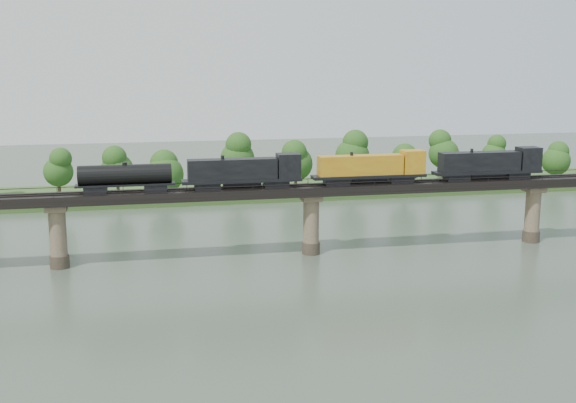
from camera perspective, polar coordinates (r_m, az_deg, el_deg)
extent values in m
plane|color=#344234|center=(92.52, 6.19, -8.97)|extent=(400.00, 400.00, 0.00)
cube|color=#2C4B1E|center=(172.51, -2.43, 0.88)|extent=(300.00, 24.00, 1.60)
cylinder|color=#473A2D|center=(117.39, -17.59, -4.53)|extent=(3.00, 3.00, 2.00)
cylinder|color=#79674F|center=(116.29, -17.72, -2.39)|extent=(2.60, 2.60, 9.00)
cube|color=#79674F|center=(115.45, -17.84, -0.46)|extent=(3.20, 3.20, 1.00)
cylinder|color=#473A2D|center=(119.78, 1.82, -3.68)|extent=(3.00, 3.00, 2.00)
cylinder|color=#79674F|center=(118.70, 1.84, -1.58)|extent=(2.60, 2.60, 9.00)
cube|color=#79674F|center=(117.87, 1.85, 0.31)|extent=(3.20, 3.20, 1.00)
cylinder|color=#473A2D|center=(134.59, 18.64, -2.60)|extent=(3.00, 3.00, 2.00)
cylinder|color=#79674F|center=(133.62, 18.76, -0.73)|extent=(2.60, 2.60, 9.00)
cube|color=#79674F|center=(132.89, 18.87, 0.96)|extent=(3.20, 3.20, 1.00)
cube|color=black|center=(117.64, 1.85, 0.91)|extent=(220.00, 5.00, 1.50)
cube|color=black|center=(116.78, 1.94, 1.25)|extent=(220.00, 0.12, 0.16)
cube|color=black|center=(118.21, 1.77, 1.37)|extent=(220.00, 0.12, 0.16)
cube|color=black|center=(115.09, 2.14, 1.41)|extent=(220.00, 0.10, 0.10)
cube|color=black|center=(119.69, 1.59, 1.80)|extent=(220.00, 0.10, 0.10)
cube|color=black|center=(115.15, 2.13, 1.24)|extent=(0.08, 0.08, 0.70)
cube|color=black|center=(119.75, 1.59, 1.63)|extent=(0.08, 0.08, 0.70)
cylinder|color=#382619|center=(162.30, -17.59, 0.61)|extent=(0.70, 0.70, 3.51)
sphere|color=#1B4413|center=(161.54, -17.69, 2.24)|extent=(6.31, 6.31, 6.31)
sphere|color=#1B4413|center=(161.14, -17.75, 3.27)|extent=(4.73, 4.73, 4.73)
cylinder|color=#382619|center=(163.95, -13.27, 0.92)|extent=(0.70, 0.70, 3.34)
sphere|color=#1B4413|center=(163.23, -13.34, 2.46)|extent=(7.18, 7.18, 7.18)
sphere|color=#1B4413|center=(162.84, -13.38, 3.43)|extent=(5.39, 5.39, 5.39)
cylinder|color=#382619|center=(161.35, -9.66, 0.80)|extent=(0.70, 0.70, 2.83)
sphere|color=#1B4413|center=(160.71, -9.70, 2.12)|extent=(8.26, 8.26, 8.26)
sphere|color=#1B4413|center=(160.36, -9.73, 2.95)|extent=(6.19, 6.19, 6.19)
cylinder|color=#382619|center=(169.04, -3.99, 1.61)|extent=(0.70, 0.70, 3.96)
sphere|color=#1B4413|center=(168.24, -4.02, 3.38)|extent=(8.07, 8.07, 8.07)
sphere|color=#1B4413|center=(167.82, -4.03, 4.50)|extent=(6.05, 6.05, 6.05)
cylinder|color=#382619|center=(169.92, 0.61, 1.56)|extent=(0.70, 0.70, 3.27)
sphere|color=#1B4413|center=(169.24, 0.62, 3.02)|extent=(8.03, 8.03, 8.03)
sphere|color=#1B4413|center=(168.87, 0.62, 3.93)|extent=(6.02, 6.02, 6.02)
cylinder|color=#382619|center=(174.48, 5.07, 1.88)|extent=(0.70, 0.70, 3.92)
sphere|color=#1B4413|center=(173.71, 5.10, 3.59)|extent=(8.29, 8.29, 8.29)
sphere|color=#1B4413|center=(173.30, 5.12, 4.66)|extent=(6.21, 6.21, 6.21)
cylinder|color=#382619|center=(171.55, 9.24, 1.47)|extent=(0.70, 0.70, 3.02)
sphere|color=#1B4413|center=(170.92, 9.28, 2.80)|extent=(7.74, 7.74, 7.74)
sphere|color=#1B4413|center=(170.58, 9.31, 3.64)|extent=(5.80, 5.80, 5.80)
cylinder|color=#382619|center=(184.40, 12.14, 2.16)|extent=(0.70, 0.70, 3.80)
sphere|color=#1B4413|center=(183.68, 12.20, 3.72)|extent=(7.47, 7.47, 7.47)
sphere|color=#1B4413|center=(183.31, 12.24, 4.70)|extent=(5.60, 5.60, 5.60)
cylinder|color=#382619|center=(190.52, 15.88, 2.21)|extent=(0.70, 0.70, 3.38)
sphere|color=#1B4413|center=(189.89, 15.95, 3.55)|extent=(6.23, 6.23, 6.23)
sphere|color=#1B4413|center=(189.56, 16.00, 4.39)|extent=(4.67, 4.67, 4.67)
cylinder|color=#382619|center=(192.38, 20.35, 1.93)|extent=(0.70, 0.70, 2.77)
sphere|color=#1B4413|center=(191.86, 20.42, 3.01)|extent=(7.04, 7.04, 7.04)
sphere|color=#1B4413|center=(191.57, 20.47, 3.70)|extent=(5.28, 5.28, 5.28)
cube|color=black|center=(130.73, 17.61, 2.01)|extent=(4.03, 2.42, 1.11)
cube|color=black|center=(125.72, 13.19, 1.89)|extent=(4.03, 2.42, 1.11)
cube|color=black|center=(128.02, 15.46, 2.27)|extent=(19.14, 3.02, 0.50)
cube|color=black|center=(127.08, 14.89, 3.08)|extent=(14.11, 2.72, 3.22)
cube|color=black|center=(131.32, 18.45, 3.27)|extent=(3.63, 3.02, 3.83)
cylinder|color=black|center=(128.11, 15.45, 2.02)|extent=(6.05, 1.41, 1.41)
cube|color=black|center=(121.86, 8.88, 1.77)|extent=(4.03, 2.42, 1.11)
cube|color=black|center=(118.46, 3.85, 1.60)|extent=(4.03, 2.42, 1.11)
cube|color=black|center=(119.93, 6.41, 2.02)|extent=(19.14, 3.02, 0.50)
cube|color=#BB8E16|center=(119.19, 5.73, 2.88)|extent=(14.11, 2.72, 3.22)
cube|color=#BB8E16|center=(122.14, 9.81, 3.12)|extent=(3.63, 3.02, 3.83)
cylinder|color=black|center=(120.02, 6.40, 1.76)|extent=(6.05, 1.41, 1.41)
cube|color=black|center=(116.21, -0.95, 1.44)|extent=(4.03, 2.42, 1.11)
cube|color=black|center=(114.70, -6.40, 1.24)|extent=(4.03, 2.42, 1.11)
cube|color=black|center=(115.20, -3.66, 1.69)|extent=(19.14, 3.02, 0.50)
cube|color=black|center=(114.71, -4.42, 2.58)|extent=(14.11, 2.72, 3.22)
cube|color=black|center=(116.14, 0.02, 2.87)|extent=(3.63, 3.02, 3.83)
cylinder|color=black|center=(115.30, -3.66, 1.41)|extent=(6.05, 1.41, 1.41)
cube|color=black|center=(114.27, -10.43, 1.08)|extent=(3.53, 2.22, 1.11)
cube|color=black|center=(114.46, -14.97, 0.90)|extent=(3.53, 2.22, 1.11)
cube|color=black|center=(114.16, -12.71, 1.32)|extent=(15.11, 2.42, 0.30)
cylinder|color=black|center=(113.90, -12.75, 2.12)|extent=(14.11, 3.02, 3.02)
cylinder|color=black|center=(113.67, -12.78, 2.92)|extent=(0.71, 0.71, 0.50)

